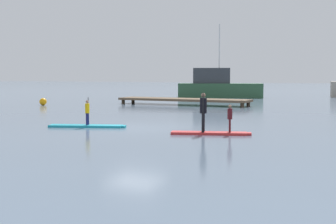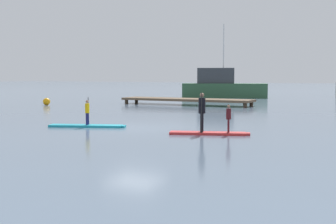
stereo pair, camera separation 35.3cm
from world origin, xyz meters
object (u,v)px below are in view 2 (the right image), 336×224
at_px(fishing_boat_green_midground, 222,87).
at_px(mooring_buoy_mid, 47,102).
at_px(paddleboard_far, 209,133).
at_px(paddleboard_near, 87,126).
at_px(paddler_child_solo, 87,111).
at_px(paddler_adult, 202,110).
at_px(paddler_child_front, 229,117).

height_order(fishing_boat_green_midground, mooring_buoy_mid, fishing_boat_green_midground).
height_order(paddleboard_far, mooring_buoy_mid, mooring_buoy_mid).
distance_m(paddleboard_near, mooring_buoy_mid, 16.46).
xyz_separation_m(paddler_child_solo, paddler_adult, (5.72, -0.13, 0.26)).
bearing_deg(paddleboard_near, paddler_child_solo, 71.48).
xyz_separation_m(paddleboard_far, fishing_boat_green_midground, (-9.90, 29.03, 1.11)).
distance_m(paddleboard_far, mooring_buoy_mid, 21.29).
distance_m(paddler_child_front, fishing_boat_green_midground, 30.68).
relative_size(paddleboard_far, paddler_child_front, 2.82).
relative_size(paddleboard_near, paddler_child_solo, 2.78).
xyz_separation_m(paddler_child_solo, mooring_buoy_mid, (-12.13, 11.10, -0.46)).
distance_m(paddleboard_near, paddleboard_far, 6.01).
bearing_deg(paddler_child_front, mooring_buoy_mid, 150.02).
xyz_separation_m(paddler_child_solo, paddler_child_front, (6.72, 0.23, -0.02)).
distance_m(paddler_adult, paddler_child_front, 1.10).
bearing_deg(paddler_child_front, paddleboard_near, -177.94).
height_order(paddler_child_solo, mooring_buoy_mid, paddler_child_solo).
height_order(paddleboard_near, paddleboard_far, same).
bearing_deg(paddler_adult, mooring_buoy_mid, 147.82).
bearing_deg(fishing_boat_green_midground, paddler_child_solo, -82.35).
bearing_deg(fishing_boat_green_midground, paddleboard_near, -82.37).
height_order(paddleboard_far, fishing_boat_green_midground, fishing_boat_green_midground).
relative_size(paddleboard_far, fishing_boat_green_midground, 0.35).
distance_m(paddleboard_far, paddler_child_front, 1.01).
distance_m(paddleboard_far, fishing_boat_green_midground, 30.69).
relative_size(paddleboard_near, paddleboard_far, 1.09).
relative_size(paddler_child_front, fishing_boat_green_midground, 0.12).
distance_m(paddleboard_near, paddler_child_solo, 0.69).
bearing_deg(fishing_boat_green_midground, paddler_child_front, -69.75).
bearing_deg(paddler_child_solo, mooring_buoy_mid, 137.54).
bearing_deg(paddleboard_near, paddler_adult, -1.18).
distance_m(paddler_adult, fishing_boat_green_midground, 30.68).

